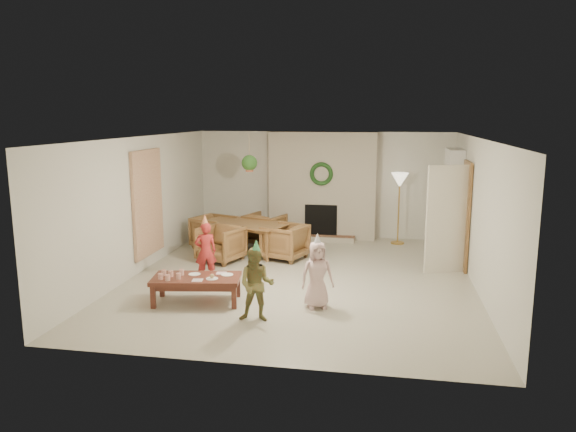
% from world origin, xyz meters
% --- Properties ---
extents(floor, '(7.00, 7.00, 0.00)m').
position_xyz_m(floor, '(0.00, 0.00, 0.00)').
color(floor, '#B7B29E').
rests_on(floor, ground).
extents(ceiling, '(7.00, 7.00, 0.00)m').
position_xyz_m(ceiling, '(0.00, 0.00, 2.50)').
color(ceiling, white).
rests_on(ceiling, wall_back).
extents(wall_back, '(7.00, 0.00, 7.00)m').
position_xyz_m(wall_back, '(0.00, 3.50, 1.25)').
color(wall_back, silver).
rests_on(wall_back, floor).
extents(wall_front, '(7.00, 0.00, 7.00)m').
position_xyz_m(wall_front, '(0.00, -3.50, 1.25)').
color(wall_front, silver).
rests_on(wall_front, floor).
extents(wall_left, '(0.00, 7.00, 7.00)m').
position_xyz_m(wall_left, '(-3.00, 0.00, 1.25)').
color(wall_left, silver).
rests_on(wall_left, floor).
extents(wall_right, '(0.00, 7.00, 7.00)m').
position_xyz_m(wall_right, '(3.00, 0.00, 1.25)').
color(wall_right, silver).
rests_on(wall_right, floor).
extents(fireplace_mass, '(2.50, 0.40, 2.50)m').
position_xyz_m(fireplace_mass, '(0.00, 3.30, 1.25)').
color(fireplace_mass, '#5E2018').
rests_on(fireplace_mass, floor).
extents(fireplace_hearth, '(1.60, 0.30, 0.12)m').
position_xyz_m(fireplace_hearth, '(0.00, 2.95, 0.06)').
color(fireplace_hearth, '#5F2E1A').
rests_on(fireplace_hearth, floor).
extents(fireplace_firebox, '(0.75, 0.12, 0.75)m').
position_xyz_m(fireplace_firebox, '(0.00, 3.12, 0.45)').
color(fireplace_firebox, black).
rests_on(fireplace_firebox, floor).
extents(fireplace_wreath, '(0.54, 0.10, 0.54)m').
position_xyz_m(fireplace_wreath, '(0.00, 3.07, 1.55)').
color(fireplace_wreath, '#163C16').
rests_on(fireplace_wreath, fireplace_mass).
extents(floor_lamp_base, '(0.30, 0.30, 0.03)m').
position_xyz_m(floor_lamp_base, '(1.77, 3.00, 0.02)').
color(floor_lamp_base, gold).
rests_on(floor_lamp_base, floor).
extents(floor_lamp_post, '(0.03, 0.03, 1.45)m').
position_xyz_m(floor_lamp_post, '(1.77, 3.00, 0.75)').
color(floor_lamp_post, gold).
rests_on(floor_lamp_post, floor).
extents(floor_lamp_shade, '(0.39, 0.39, 0.32)m').
position_xyz_m(floor_lamp_shade, '(1.77, 3.00, 1.45)').
color(floor_lamp_shade, beige).
rests_on(floor_lamp_shade, floor_lamp_post).
extents(bookshelf_carcass, '(0.30, 1.00, 2.20)m').
position_xyz_m(bookshelf_carcass, '(2.84, 2.30, 1.10)').
color(bookshelf_carcass, white).
rests_on(bookshelf_carcass, floor).
extents(bookshelf_shelf_a, '(0.30, 0.92, 0.03)m').
position_xyz_m(bookshelf_shelf_a, '(2.82, 2.30, 0.45)').
color(bookshelf_shelf_a, white).
rests_on(bookshelf_shelf_a, bookshelf_carcass).
extents(bookshelf_shelf_b, '(0.30, 0.92, 0.03)m').
position_xyz_m(bookshelf_shelf_b, '(2.82, 2.30, 0.85)').
color(bookshelf_shelf_b, white).
rests_on(bookshelf_shelf_b, bookshelf_carcass).
extents(bookshelf_shelf_c, '(0.30, 0.92, 0.03)m').
position_xyz_m(bookshelf_shelf_c, '(2.82, 2.30, 1.25)').
color(bookshelf_shelf_c, white).
rests_on(bookshelf_shelf_c, bookshelf_carcass).
extents(bookshelf_shelf_d, '(0.30, 0.92, 0.03)m').
position_xyz_m(bookshelf_shelf_d, '(2.82, 2.30, 1.65)').
color(bookshelf_shelf_d, white).
rests_on(bookshelf_shelf_d, bookshelf_carcass).
extents(books_row_lower, '(0.20, 0.40, 0.24)m').
position_xyz_m(books_row_lower, '(2.80, 2.15, 0.59)').
color(books_row_lower, maroon).
rests_on(books_row_lower, bookshelf_shelf_a).
extents(books_row_mid, '(0.20, 0.44, 0.24)m').
position_xyz_m(books_row_mid, '(2.80, 2.35, 0.99)').
color(books_row_mid, '#2A489A').
rests_on(books_row_mid, bookshelf_shelf_b).
extents(books_row_upper, '(0.20, 0.36, 0.22)m').
position_xyz_m(books_row_upper, '(2.80, 2.20, 1.38)').
color(books_row_upper, '#A06522').
rests_on(books_row_upper, bookshelf_shelf_c).
extents(door_frame, '(0.05, 0.86, 2.04)m').
position_xyz_m(door_frame, '(2.96, 1.20, 1.02)').
color(door_frame, brown).
rests_on(door_frame, floor).
extents(door_leaf, '(0.77, 0.32, 2.00)m').
position_xyz_m(door_leaf, '(2.58, 0.82, 1.00)').
color(door_leaf, beige).
rests_on(door_leaf, floor).
extents(curtain_panel, '(0.06, 1.20, 2.00)m').
position_xyz_m(curtain_panel, '(-2.96, 0.20, 1.25)').
color(curtain_panel, beige).
rests_on(curtain_panel, wall_left).
extents(dining_table, '(2.09, 1.60, 0.65)m').
position_xyz_m(dining_table, '(-1.46, 1.59, 0.32)').
color(dining_table, brown).
rests_on(dining_table, floor).
extents(dining_chair_near, '(0.99, 1.00, 0.72)m').
position_xyz_m(dining_chair_near, '(-1.74, 0.83, 0.36)').
color(dining_chair_near, brown).
rests_on(dining_chair_near, floor).
extents(dining_chair_far, '(0.99, 1.00, 0.72)m').
position_xyz_m(dining_chair_far, '(-1.18, 2.35, 0.36)').
color(dining_chair_far, brown).
rests_on(dining_chair_far, floor).
extents(dining_chair_left, '(1.00, 0.99, 0.72)m').
position_xyz_m(dining_chair_left, '(-2.22, 1.87, 0.36)').
color(dining_chair_left, brown).
rests_on(dining_chair_left, floor).
extents(dining_chair_right, '(1.00, 0.99, 0.72)m').
position_xyz_m(dining_chair_right, '(-0.51, 1.23, 0.36)').
color(dining_chair_right, brown).
rests_on(dining_chair_right, floor).
extents(hanging_plant_cord, '(0.01, 0.01, 0.70)m').
position_xyz_m(hanging_plant_cord, '(-1.30, 1.50, 2.15)').
color(hanging_plant_cord, tan).
rests_on(hanging_plant_cord, ceiling).
extents(hanging_plant_pot, '(0.16, 0.16, 0.12)m').
position_xyz_m(hanging_plant_pot, '(-1.30, 1.50, 1.80)').
color(hanging_plant_pot, '#984D31').
rests_on(hanging_plant_pot, hanging_plant_cord).
extents(hanging_plant_foliage, '(0.32, 0.32, 0.32)m').
position_xyz_m(hanging_plant_foliage, '(-1.30, 1.50, 1.92)').
color(hanging_plant_foliage, '#1E4416').
rests_on(hanging_plant_foliage, hanging_plant_pot).
extents(coffee_table_top, '(1.44, 0.89, 0.06)m').
position_xyz_m(coffee_table_top, '(-1.40, -1.55, 0.38)').
color(coffee_table_top, '#5C2B1E').
rests_on(coffee_table_top, floor).
extents(coffee_table_apron, '(1.32, 0.77, 0.08)m').
position_xyz_m(coffee_table_apron, '(-1.40, -1.55, 0.31)').
color(coffee_table_apron, '#5C2B1E').
rests_on(coffee_table_apron, floor).
extents(coffee_leg_fl, '(0.08, 0.08, 0.35)m').
position_xyz_m(coffee_leg_fl, '(-1.96, -1.93, 0.18)').
color(coffee_leg_fl, '#5C2B1E').
rests_on(coffee_leg_fl, floor).
extents(coffee_leg_fr, '(0.08, 0.08, 0.35)m').
position_xyz_m(coffee_leg_fr, '(-0.75, -1.73, 0.18)').
color(coffee_leg_fr, '#5C2B1E').
rests_on(coffee_leg_fr, floor).
extents(coffee_leg_bl, '(0.08, 0.08, 0.35)m').
position_xyz_m(coffee_leg_bl, '(-2.05, -1.38, 0.18)').
color(coffee_leg_bl, '#5C2B1E').
rests_on(coffee_leg_bl, floor).
extents(coffee_leg_br, '(0.08, 0.08, 0.35)m').
position_xyz_m(coffee_leg_br, '(-0.84, -1.18, 0.18)').
color(coffee_leg_br, '#5C2B1E').
rests_on(coffee_leg_br, floor).
extents(cup_a, '(0.08, 0.08, 0.09)m').
position_xyz_m(cup_a, '(-1.88, -1.79, 0.46)').
color(cup_a, white).
rests_on(cup_a, coffee_table_top).
extents(cup_b, '(0.08, 0.08, 0.09)m').
position_xyz_m(cup_b, '(-1.92, -1.59, 0.46)').
color(cup_b, white).
rests_on(cup_b, coffee_table_top).
extents(cup_c, '(0.08, 0.08, 0.09)m').
position_xyz_m(cup_c, '(-1.75, -1.82, 0.46)').
color(cup_c, white).
rests_on(cup_c, coffee_table_top).
extents(cup_d, '(0.08, 0.08, 0.09)m').
position_xyz_m(cup_d, '(-1.79, -1.62, 0.46)').
color(cup_d, white).
rests_on(cup_d, coffee_table_top).
extents(cup_e, '(0.08, 0.08, 0.09)m').
position_xyz_m(cup_e, '(-1.62, -1.72, 0.46)').
color(cup_e, white).
rests_on(cup_e, coffee_table_top).
extents(cup_f, '(0.08, 0.08, 0.09)m').
position_xyz_m(cup_f, '(-1.66, -1.51, 0.46)').
color(cup_f, white).
rests_on(cup_f, coffee_table_top).
extents(plate_a, '(0.21, 0.21, 0.01)m').
position_xyz_m(plate_a, '(-1.47, -1.44, 0.42)').
color(plate_a, white).
rests_on(plate_a, coffee_table_top).
extents(plate_b, '(0.21, 0.21, 0.01)m').
position_xyz_m(plate_b, '(-1.12, -1.61, 0.42)').
color(plate_b, white).
rests_on(plate_b, coffee_table_top).
extents(plate_c, '(0.21, 0.21, 0.01)m').
position_xyz_m(plate_c, '(-0.95, -1.38, 0.42)').
color(plate_c, white).
rests_on(plate_c, coffee_table_top).
extents(food_scoop, '(0.08, 0.08, 0.07)m').
position_xyz_m(food_scoop, '(-1.12, -1.61, 0.46)').
color(food_scoop, tan).
rests_on(food_scoop, plate_b).
extents(napkin_left, '(0.18, 0.18, 0.01)m').
position_xyz_m(napkin_left, '(-1.31, -1.73, 0.42)').
color(napkin_left, '#D9A0AC').
rests_on(napkin_left, coffee_table_top).
extents(napkin_right, '(0.18, 0.18, 0.01)m').
position_xyz_m(napkin_right, '(-1.07, -1.31, 0.42)').
color(napkin_right, '#D9A0AC').
rests_on(napkin_right, coffee_table_top).
extents(child_red, '(0.45, 0.40, 1.05)m').
position_xyz_m(child_red, '(-1.62, -0.43, 0.52)').
color(child_red, maroon).
rests_on(child_red, floor).
extents(party_hat_red, '(0.16, 0.16, 0.20)m').
position_xyz_m(party_hat_red, '(-1.62, -0.43, 1.09)').
color(party_hat_red, gold).
rests_on(party_hat_red, child_red).
extents(child_plaid, '(0.55, 0.44, 1.06)m').
position_xyz_m(child_plaid, '(-0.30, -2.13, 0.53)').
color(child_plaid, '#9A5B2A').
rests_on(child_plaid, floor).
extents(party_hat_plaid, '(0.16, 0.16, 0.17)m').
position_xyz_m(party_hat_plaid, '(-0.30, -2.13, 1.10)').
color(party_hat_plaid, '#4CB36A').
rests_on(party_hat_plaid, child_plaid).
extents(child_pink, '(0.59, 0.49, 1.03)m').
position_xyz_m(child_pink, '(0.48, -1.44, 0.51)').
color(child_pink, beige).
rests_on(child_pink, floor).
extents(party_hat_pink, '(0.16, 0.16, 0.18)m').
position_xyz_m(party_hat_pink, '(0.48, -1.44, 1.07)').
color(party_hat_pink, silver).
rests_on(party_hat_pink, child_pink).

